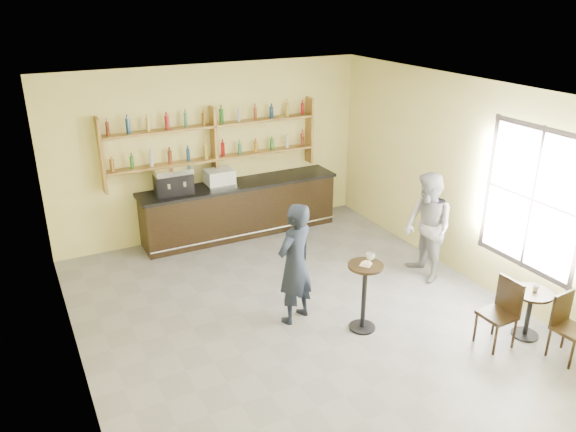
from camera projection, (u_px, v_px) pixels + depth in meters
name	position (u px, v px, depth m)	size (l,w,h in m)	color
floor	(301.00, 316.00, 8.15)	(7.00, 7.00, 0.00)	gray
ceiling	(303.00, 95.00, 6.94)	(7.00, 7.00, 0.00)	white
wall_back	(212.00, 152.00, 10.42)	(7.00, 7.00, 0.00)	#F8ED8C
wall_front	(503.00, 355.00, 4.66)	(7.00, 7.00, 0.00)	#F8ED8C
wall_left	(67.00, 261.00, 6.27)	(7.00, 7.00, 0.00)	#F8ED8C
wall_right	(469.00, 182.00, 8.81)	(7.00, 7.00, 0.00)	#F8ED8C
window_pane	(532.00, 200.00, 7.79)	(2.00, 2.00, 0.00)	white
window_frame	(532.00, 200.00, 7.78)	(0.04, 1.70, 2.10)	black
shelf_unit	(214.00, 142.00, 10.24)	(4.00, 0.26, 1.40)	brown
liquor_bottles	(213.00, 133.00, 10.17)	(3.68, 0.10, 1.00)	#8C5919
bar_counter	(240.00, 208.00, 10.71)	(3.82, 0.74, 1.03)	black
espresso_machine	(173.00, 181.00, 9.89)	(0.65, 0.42, 0.47)	black
pastry_case	(219.00, 178.00, 10.29)	(0.52, 0.42, 0.31)	silver
pedestal_table	(364.00, 297.00, 7.69)	(0.48, 0.48, 1.00)	black
napkin	(366.00, 265.00, 7.50)	(0.14, 0.14, 0.00)	white
donut	(367.00, 263.00, 7.48)	(0.12, 0.12, 0.04)	#E7BB54
cup_pedestal	(370.00, 256.00, 7.62)	(0.12, 0.12, 0.09)	white
man_main	(295.00, 264.00, 7.76)	(0.65, 0.42, 1.77)	black
cafe_table	(528.00, 314.00, 7.58)	(0.54, 0.54, 0.69)	black
cup_cafe	(536.00, 288.00, 7.45)	(0.09, 0.09, 0.08)	white
chair_west	(497.00, 314.00, 7.34)	(0.41, 0.41, 0.94)	black
chair_south	(571.00, 329.00, 7.07)	(0.38, 0.38, 0.88)	black
patron_second	(427.00, 228.00, 8.92)	(0.86, 0.67, 1.78)	#9C9BA0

